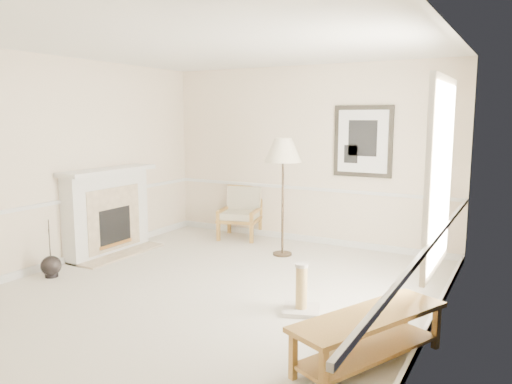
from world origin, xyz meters
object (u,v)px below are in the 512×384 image
floor_vase (51,266)px  floor_lamp (283,153)px  armchair (242,210)px  scratching_post (301,297)px  bench (369,330)px

floor_vase → floor_lamp: floor_lamp is taller
floor_vase → armchair: 3.31m
floor_lamp → scratching_post: (1.16, -1.92, -1.37)m
floor_vase → armchair: bearing=71.4°
armchair → bench: 4.69m
armchair → bench: size_ratio=0.56×
floor_vase → armchair: armchair is taller
floor_lamp → bench: (2.12, -2.66, -1.25)m
armchair → scratching_post: size_ratio=1.62×
floor_vase → scratching_post: 3.38m
bench → scratching_post: (-0.95, 0.74, -0.12)m
floor_vase → bench: (4.30, -0.25, 0.15)m
scratching_post → bench: bearing=-37.8°
floor_vase → bench: bearing=-3.3°
floor_vase → floor_lamp: bearing=47.8°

